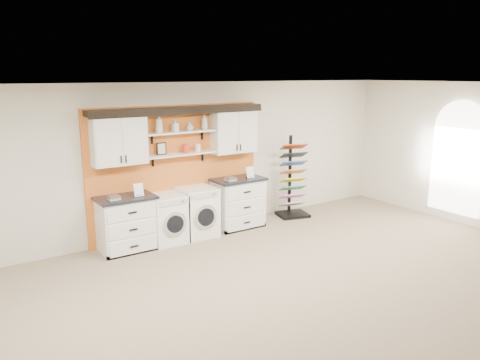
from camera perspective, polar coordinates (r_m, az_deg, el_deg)
floor at (r=6.01m, az=10.36°, el=-16.72°), size 10.00×10.00×0.00m
ceiling at (r=5.24m, az=11.60°, el=11.01°), size 10.00×10.00×0.00m
wall_back at (r=8.69m, az=-7.80°, el=2.47°), size 10.00×0.00×10.00m
accent_panel at (r=8.70m, az=-7.66°, el=1.14°), size 3.40×0.07×2.40m
upper_cabinet_left at (r=8.00m, az=-14.57°, el=4.78°), size 0.90×0.35×0.84m
upper_cabinet_right at (r=8.99m, az=-0.79°, el=6.03°), size 0.90×0.35×0.84m
shelf_lower at (r=8.49m, az=-7.24°, el=3.14°), size 1.32×0.28×0.03m
shelf_upper at (r=8.43m, az=-7.31°, el=5.82°), size 1.32×0.28×0.03m
crown_molding at (r=8.41m, az=-7.43°, el=8.52°), size 3.30×0.41×0.13m
window_arched at (r=10.21m, az=25.05°, el=2.83°), size 0.06×1.10×2.25m
picture_frame at (r=8.37m, az=-9.56°, el=3.79°), size 0.18×0.02×0.22m
canister_red at (r=8.52m, az=-6.65°, el=3.83°), size 0.11×0.11×0.16m
canister_cream at (r=8.64m, az=-5.17°, el=3.92°), size 0.10×0.10×0.14m
base_cabinet_left at (r=8.17m, az=-13.66°, el=-5.17°), size 0.96×0.66×0.94m
base_cabinet_right at (r=9.13m, az=-0.24°, el=-2.78°), size 1.00×0.66×0.98m
washer at (r=8.44m, az=-8.93°, el=-4.64°), size 0.62×0.71×0.87m
dryer at (r=8.69m, az=-5.28°, el=-3.88°), size 0.65×0.71×0.91m
sample_rack at (r=9.89m, az=6.42°, el=-1.35°), size 0.73×0.66×1.70m
soap_bottle_a at (r=8.25m, az=-9.85°, el=6.80°), size 0.16×0.16×0.32m
soap_bottle_b at (r=8.38m, az=-7.92°, el=6.61°), size 0.11×0.11×0.22m
soap_bottle_c at (r=8.51m, az=-6.15°, el=6.54°), size 0.16×0.16×0.16m
soap_bottle_d at (r=8.65m, az=-4.36°, el=7.11°), size 0.12×0.12×0.29m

